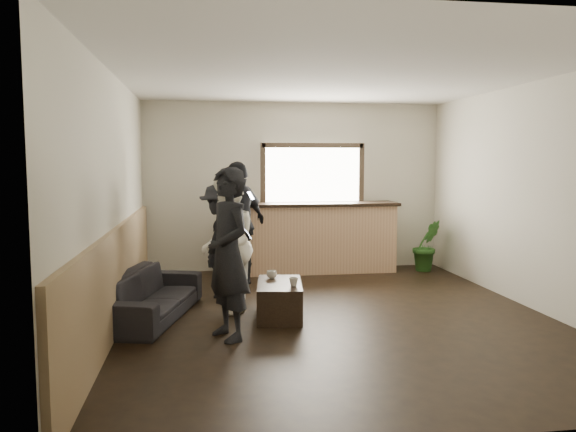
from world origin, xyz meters
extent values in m
cube|color=black|center=(0.00, 0.00, 0.00)|extent=(5.00, 6.00, 0.01)
cube|color=silver|center=(0.00, 0.00, 2.80)|extent=(5.00, 6.00, 0.01)
cube|color=beige|center=(0.00, 3.00, 1.40)|extent=(5.00, 0.01, 2.80)
cube|color=beige|center=(0.00, -3.00, 1.40)|extent=(5.00, 0.01, 2.80)
cube|color=beige|center=(-2.50, 0.00, 1.40)|extent=(0.01, 6.00, 2.80)
cube|color=beige|center=(2.50, 0.00, 1.40)|extent=(0.01, 6.00, 2.80)
cube|color=tan|center=(-2.47, 0.00, 0.55)|extent=(0.06, 5.90, 1.10)
cube|color=tan|center=(0.30, 2.68, 0.55)|extent=(2.60, 0.60, 1.10)
cube|color=black|center=(0.30, 2.68, 1.12)|extent=(2.70, 0.68, 0.05)
cube|color=white|center=(0.30, 2.96, 1.60)|extent=(1.60, 0.06, 0.90)
cube|color=#3F3326|center=(0.30, 2.93, 2.09)|extent=(1.72, 0.08, 0.08)
cube|color=#3F3326|center=(-0.54, 2.93, 1.60)|extent=(0.08, 0.08, 1.06)
cube|color=#3F3326|center=(1.14, 2.93, 1.60)|extent=(0.08, 0.08, 1.06)
imported|color=black|center=(-2.15, 0.25, 0.27)|extent=(1.19, 2.00, 0.55)
cube|color=black|center=(-0.65, 0.08, 0.20)|extent=(0.62, 0.97, 0.41)
imported|color=silver|center=(-0.71, 0.32, 0.46)|extent=(0.15, 0.15, 0.10)
imported|color=silver|center=(-0.52, -0.13, 0.46)|extent=(0.15, 0.15, 0.10)
imported|color=#2D6623|center=(2.15, 2.47, 0.43)|extent=(0.50, 0.42, 0.86)
imported|color=black|center=(-1.28, -0.65, 0.88)|extent=(0.66, 0.76, 1.77)
cube|color=black|center=(-1.08, -0.55, 1.07)|extent=(0.11, 0.10, 0.12)
cube|color=white|center=(-1.08, -0.56, 1.08)|extent=(0.10, 0.09, 0.11)
imported|color=white|center=(-1.24, 0.38, 0.82)|extent=(0.65, 0.82, 1.64)
cube|color=black|center=(-1.02, 0.39, 0.96)|extent=(0.09, 0.07, 0.12)
cube|color=white|center=(-1.02, 0.38, 0.96)|extent=(0.08, 0.07, 0.11)
imported|color=black|center=(-1.30, 1.20, 0.77)|extent=(0.79, 1.10, 1.54)
cube|color=black|center=(-1.08, 1.14, 1.00)|extent=(0.11, 0.09, 0.12)
cube|color=white|center=(-1.08, 1.14, 1.00)|extent=(0.09, 0.08, 0.11)
imported|color=black|center=(-1.00, 1.88, 0.91)|extent=(1.06, 1.08, 1.82)
cube|color=black|center=(-0.85, 1.72, 1.33)|extent=(0.12, 0.12, 0.12)
cube|color=white|center=(-0.85, 1.72, 1.33)|extent=(0.10, 0.10, 0.11)
camera|label=1|loc=(-1.52, -6.34, 1.83)|focal=35.00mm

